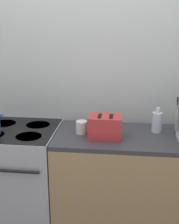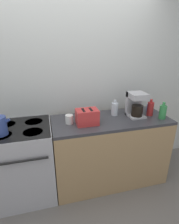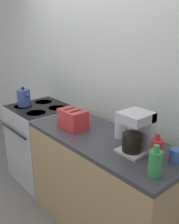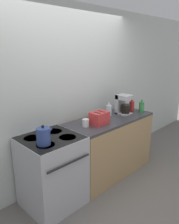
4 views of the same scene
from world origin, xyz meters
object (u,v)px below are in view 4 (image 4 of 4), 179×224
Objects in this scene: bottle_green at (142,107)px; bottle_red at (132,106)px; kettle at (43,136)px; cup_blue at (128,107)px; cup_white at (86,123)px; stove at (52,171)px; bottle_clear at (109,110)px; coffee_maker at (123,104)px; toaster at (99,118)px.

bottle_green is 0.16m from bottle_red.
cup_blue is at bearing 6.10° from kettle.
cup_white is (0.75, 0.09, -0.05)m from kettle.
stove is at bearing 177.48° from cup_white.
stove is 4.34× the size of bottle_green.
stove is at bearing -175.92° from bottle_clear.
coffee_maker is 0.88m from cup_white.
cup_white is (-0.87, -0.02, -0.11)m from coffee_maker.
bottle_green reaches higher than cup_white.
cup_blue is (0.53, -0.00, -0.04)m from bottle_clear.
coffee_maker is at bearing 4.00° from kettle.
bottle_red is at bearing -123.08° from cup_blue.
toaster is (0.78, -0.10, 0.55)m from stove.
bottle_clear is 1.98× the size of cup_white.
kettle is 0.75m from cup_white.
toaster is 0.97m from cup_blue.
cup_blue is (1.15, 0.11, -0.00)m from cup_white.
bottle_red is 2.28× the size of cup_blue.
kettle reaches higher than bottle_green.
bottle_clear is 2.17× the size of cup_blue.
coffee_maker reaches higher than kettle.
bottle_clear is at bearing 154.31° from bottle_green.
bottle_green is at bearing -5.76° from stove.
bottle_green is (1.75, -0.18, 0.55)m from stove.
bottle_red is at bearing -9.35° from coffee_maker.
coffee_maker reaches higher than toaster.
stove is at bearing 179.81° from coffee_maker.
bottle_green is 1.17m from cup_white.
bottle_clear is 0.60m from bottle_green.
bottle_green is 0.26m from cup_blue.
bottle_clear is at bearing 10.16° from cup_white.
kettle is 0.90× the size of toaster.
bottle_green is (0.97, -0.08, -0.00)m from toaster.
bottle_green is at bearing -25.69° from bottle_clear.
bottle_green is at bearing -56.78° from bottle_red.
coffee_maker is 0.22m from bottle_red.
bottle_red is (-0.09, 0.14, 0.00)m from bottle_green.
cup_blue is (1.74, 0.09, 0.51)m from stove.
kettle is 2.39× the size of cup_blue.
cup_blue is (0.08, 0.12, -0.04)m from bottle_red.
bottle_green reaches higher than bottle_clear.
toaster is at bearing -7.02° from stove.
stove is at bearing 174.24° from bottle_green.
toaster is 1.23× the size of bottle_clear.
kettle reaches higher than cup_white.
cup_white is at bearing -174.51° from cup_blue.
cup_blue is (-0.01, 0.26, -0.04)m from bottle_green.
cup_white is at bearing 7.04° from kettle.
coffee_maker is 0.35m from bottle_green.
toaster is at bearing 1.33° from kettle.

